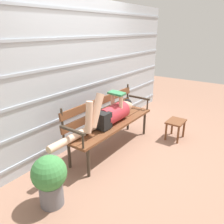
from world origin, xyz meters
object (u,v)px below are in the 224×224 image
at_px(park_bench, 109,119).
at_px(footstool, 176,125).
at_px(reclining_person, 109,115).
at_px(potted_plant, 50,178).

distance_m(park_bench, footstool, 1.26).
distance_m(reclining_person, potted_plant, 1.36).
bearing_deg(footstool, park_bench, 140.67).
xyz_separation_m(footstool, potted_plant, (-2.37, 0.54, 0.08)).
xyz_separation_m(reclining_person, potted_plant, (-1.32, -0.17, -0.29)).
relative_size(reclining_person, footstool, 4.75).
bearing_deg(potted_plant, park_bench, 9.68).
bearing_deg(park_bench, potted_plant, -170.32).
relative_size(park_bench, potted_plant, 2.93).
relative_size(park_bench, reclining_person, 1.03).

